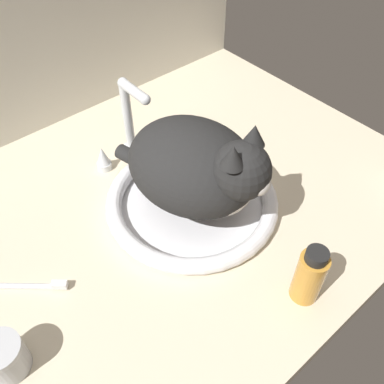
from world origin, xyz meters
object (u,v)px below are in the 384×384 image
object	(u,v)px
sink_basin	(192,201)
cat	(200,167)
metal_jar	(4,357)
amber_bottle	(310,276)
faucet	(131,129)
toothbrush	(22,286)

from	to	relation	value
sink_basin	cat	xyz separation A→B (cm)	(0.39, -1.66, 10.14)
metal_jar	amber_bottle	bearing A→B (deg)	-25.85
sink_basin	metal_jar	bearing A→B (deg)	-170.93
faucet	metal_jar	world-z (taller)	faucet
faucet	amber_bottle	size ratio (longest dim) A/B	1.62
sink_basin	faucet	xyz separation A→B (cm)	(-0.00, 20.12, 6.17)
cat	amber_bottle	size ratio (longest dim) A/B	2.86
amber_bottle	metal_jar	distance (cm)	47.68
sink_basin	faucet	bearing A→B (deg)	90.00
faucet	cat	distance (cm)	22.14
sink_basin	amber_bottle	world-z (taller)	amber_bottle
amber_bottle	metal_jar	world-z (taller)	amber_bottle
metal_jar	faucet	bearing A→B (deg)	32.78
amber_bottle	toothbrush	xyz separation A→B (cm)	(-35.51, 31.96, -5.03)
cat	faucet	bearing A→B (deg)	91.01
cat	amber_bottle	distance (cm)	26.41
cat	amber_bottle	xyz separation A→B (cm)	(0.93, -25.73, -5.90)
cat	metal_jar	bearing A→B (deg)	-173.24
faucet	amber_bottle	xyz separation A→B (cm)	(1.32, -47.50, -1.93)
sink_basin	amber_bottle	size ratio (longest dim) A/B	2.84
sink_basin	amber_bottle	xyz separation A→B (cm)	(1.32, -27.39, 4.24)
faucet	toothbrush	world-z (taller)	faucet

